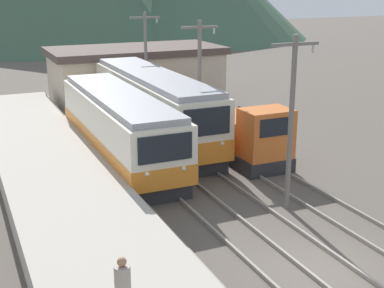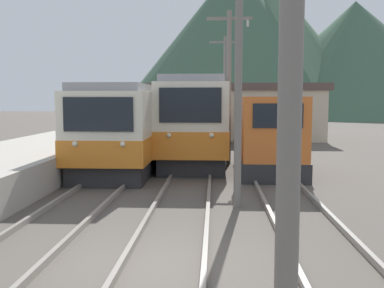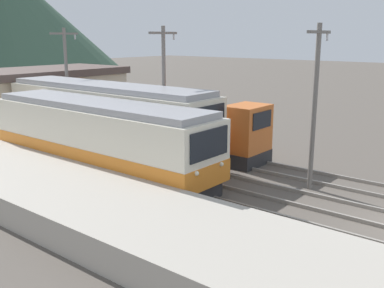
# 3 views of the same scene
# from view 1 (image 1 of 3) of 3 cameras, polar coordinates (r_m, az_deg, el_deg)

# --- Properties ---
(ground_plane) EXTENTS (200.00, 200.00, 0.00)m
(ground_plane) POSITION_cam_1_polar(r_m,az_deg,el_deg) (17.56, 13.62, -12.95)
(ground_plane) COLOR #564F47
(track_left) EXTENTS (1.54, 60.00, 0.14)m
(track_left) POSITION_cam_1_polar(r_m,az_deg,el_deg) (16.23, 6.07, -14.92)
(track_left) COLOR gray
(track_left) RESTS_ON ground
(track_center) EXTENTS (1.54, 60.00, 0.14)m
(track_center) POSITION_cam_1_polar(r_m,az_deg,el_deg) (17.64, 14.17, -12.59)
(track_center) COLOR gray
(track_center) RESTS_ON ground
(commuter_train_left) EXTENTS (2.84, 12.65, 3.46)m
(commuter_train_left) POSITION_cam_1_polar(r_m,az_deg,el_deg) (26.63, -7.76, 1.54)
(commuter_train_left) COLOR #28282B
(commuter_train_left) RESTS_ON ground
(commuter_train_center) EXTENTS (2.84, 13.95, 3.83)m
(commuter_train_center) POSITION_cam_1_polar(r_m,az_deg,el_deg) (29.97, -4.15, 3.69)
(commuter_train_center) COLOR #28282B
(commuter_train_center) RESTS_ON ground
(shunting_locomotive) EXTENTS (2.40, 5.24, 3.00)m
(shunting_locomotive) POSITION_cam_1_polar(r_m,az_deg,el_deg) (26.48, 6.16, 0.59)
(shunting_locomotive) COLOR #28282B
(shunting_locomotive) RESTS_ON ground
(catenary_mast_mid) EXTENTS (2.00, 0.20, 6.79)m
(catenary_mast_mid) POSITION_cam_1_polar(r_m,az_deg,el_deg) (20.52, 10.56, 2.83)
(catenary_mast_mid) COLOR slate
(catenary_mast_mid) RESTS_ON ground
(catenary_mast_far) EXTENTS (2.00, 0.20, 6.79)m
(catenary_mast_far) POSITION_cam_1_polar(r_m,az_deg,el_deg) (27.52, 0.82, 6.68)
(catenary_mast_far) COLOR slate
(catenary_mast_far) RESTS_ON ground
(catenary_mast_distant) EXTENTS (2.00, 0.20, 6.79)m
(catenary_mast_distant) POSITION_cam_1_polar(r_m,az_deg,el_deg) (35.07, -4.92, 8.84)
(catenary_mast_distant) COLOR slate
(catenary_mast_distant) RESTS_ON ground
(person_on_platform) EXTENTS (0.38, 0.38, 1.67)m
(person_on_platform) POSITION_cam_1_polar(r_m,az_deg,el_deg) (12.68, -7.39, -14.93)
(person_on_platform) COLOR #282833
(person_on_platform) RESTS_ON platform_left
(station_building) EXTENTS (12.60, 6.30, 4.01)m
(station_building) POSITION_cam_1_polar(r_m,az_deg,el_deg) (40.34, -5.98, 7.45)
(station_building) COLOR beige
(station_building) RESTS_ON ground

